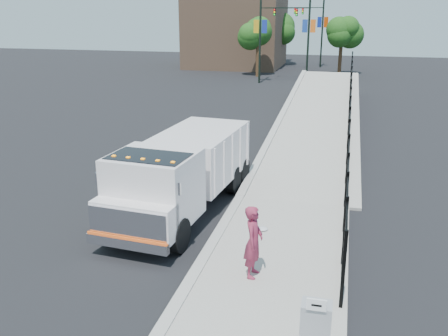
# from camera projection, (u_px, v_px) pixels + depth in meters

# --- Properties ---
(ground) EXTENTS (120.00, 120.00, 0.00)m
(ground) POSITION_uv_depth(u_px,v_px,m) (209.00, 252.00, 13.66)
(ground) COLOR black
(ground) RESTS_ON ground
(sidewalk) EXTENTS (3.55, 12.00, 0.12)m
(sidewalk) POSITION_uv_depth(u_px,v_px,m) (267.00, 299.00, 11.35)
(sidewalk) COLOR #9E998E
(sidewalk) RESTS_ON ground
(curb) EXTENTS (0.30, 12.00, 0.16)m
(curb) POSITION_uv_depth(u_px,v_px,m) (187.00, 288.00, 11.79)
(curb) COLOR #ADAAA3
(curb) RESTS_ON ground
(ramp) EXTENTS (3.95, 24.06, 3.19)m
(ramp) POSITION_uv_depth(u_px,v_px,m) (322.00, 127.00, 27.95)
(ramp) COLOR #9E998E
(ramp) RESTS_ON ground
(iron_fence) EXTENTS (0.10, 28.00, 1.80)m
(iron_fence) POSITION_uv_depth(u_px,v_px,m) (348.00, 129.00, 23.65)
(iron_fence) COLOR black
(iron_fence) RESTS_ON ground
(truck) EXTENTS (3.04, 7.63, 2.55)m
(truck) POSITION_uv_depth(u_px,v_px,m) (181.00, 170.00, 15.89)
(truck) COLOR black
(truck) RESTS_ON ground
(worker) EXTENTS (0.48, 0.69, 1.82)m
(worker) POSITION_uv_depth(u_px,v_px,m) (253.00, 242.00, 11.98)
(worker) COLOR maroon
(worker) RESTS_ON sidewalk
(utility_cabinet) EXTENTS (0.55, 0.40, 1.25)m
(utility_cabinet) POSITION_uv_depth(u_px,v_px,m) (315.00, 333.00, 9.09)
(utility_cabinet) COLOR gray
(utility_cabinet) RESTS_ON sidewalk
(arrow_sign) EXTENTS (0.35, 0.04, 0.22)m
(arrow_sign) POSITION_uv_depth(u_px,v_px,m) (317.00, 305.00, 8.66)
(arrow_sign) COLOR white
(arrow_sign) RESTS_ON utility_cabinet
(debris) EXTENTS (0.33, 0.33, 0.08)m
(debris) POSITION_uv_depth(u_px,v_px,m) (262.00, 229.00, 14.74)
(debris) COLOR silver
(debris) RESTS_ON sidewalk
(light_pole_0) EXTENTS (3.77, 0.22, 8.00)m
(light_pole_0) POSITION_uv_depth(u_px,v_px,m) (264.00, 32.00, 42.50)
(light_pole_0) COLOR black
(light_pole_0) RESTS_ON ground
(light_pole_1) EXTENTS (3.78, 0.22, 8.00)m
(light_pole_1) POSITION_uv_depth(u_px,v_px,m) (305.00, 31.00, 43.54)
(light_pole_1) COLOR black
(light_pole_1) RESTS_ON ground
(light_pole_2) EXTENTS (3.77, 0.22, 8.00)m
(light_pole_2) POSITION_uv_depth(u_px,v_px,m) (276.00, 27.00, 52.16)
(light_pole_2) COLOR black
(light_pole_2) RESTS_ON ground
(light_pole_3) EXTENTS (3.78, 0.22, 8.00)m
(light_pole_3) POSITION_uv_depth(u_px,v_px,m) (320.00, 26.00, 54.07)
(light_pole_3) COLOR black
(light_pole_3) RESTS_ON ground
(tree_0) EXTENTS (2.72, 2.72, 5.36)m
(tree_0) POSITION_uv_depth(u_px,v_px,m) (258.00, 34.00, 46.73)
(tree_0) COLOR #382314
(tree_0) RESTS_ON ground
(tree_1) EXTENTS (2.40, 2.40, 5.20)m
(tree_1) POSITION_uv_depth(u_px,v_px,m) (342.00, 34.00, 47.78)
(tree_1) COLOR #382314
(tree_1) RESTS_ON ground
(tree_2) EXTENTS (3.17, 3.17, 5.58)m
(tree_2) POSITION_uv_depth(u_px,v_px,m) (281.00, 29.00, 56.32)
(tree_2) COLOR #382314
(tree_2) RESTS_ON ground
(building) EXTENTS (10.00, 10.00, 8.00)m
(building) POSITION_uv_depth(u_px,v_px,m) (237.00, 29.00, 55.11)
(building) COLOR #8C664C
(building) RESTS_ON ground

